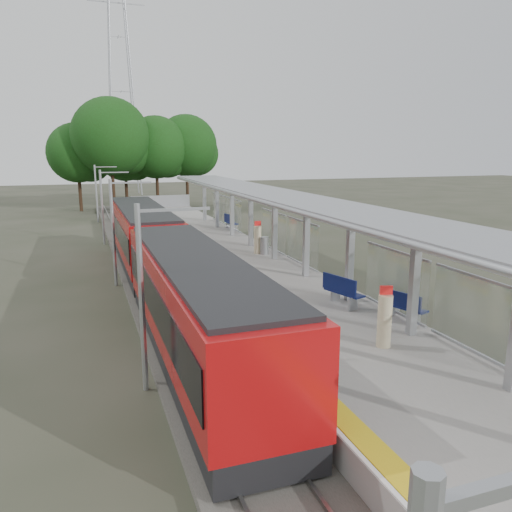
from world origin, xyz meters
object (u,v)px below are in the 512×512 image
Objects in this scene: train at (162,259)px; bench_far at (230,222)px; info_pillar_far at (258,240)px; info_pillar_near at (385,320)px; litter_bin at (264,246)px; bench_mid at (342,290)px; bench_near at (404,306)px.

bench_far is at bearing 62.01° from train.
train reaches higher than info_pillar_far.
info_pillar_far is (1.00, 14.17, -0.01)m from info_pillar_near.
info_pillar_near is 13.95m from litter_bin.
bench_far is 0.89× the size of info_pillar_near.
info_pillar_near reaches higher than bench_mid.
bench_near is 0.81× the size of info_pillar_near.
info_pillar_near reaches higher than bench_far.
info_pillar_near is at bearing -94.70° from info_pillar_far.
bench_mid reaches higher than bench_near.
bench_far is at bearing 82.96° from info_pillar_far.
train is at bearing -146.78° from litter_bin.
bench_near is at bearing -86.64° from litter_bin.
bench_mid is (5.88, -5.70, -0.44)m from train.
info_pillar_near is 1.01× the size of info_pillar_far.
info_pillar_far is (6.11, 4.48, -0.24)m from train.
litter_bin is at bearing 70.22° from bench_mid.
bench_near is 2.71m from info_pillar_near.
info_pillar_near is at bearing -159.30° from bench_near.
bench_near is 1.56× the size of litter_bin.
info_pillar_far is at bearing 71.96° from bench_mid.
bench_near is at bearing -77.45° from bench_mid.
info_pillar_near is at bearing -100.00° from bench_far.
bench_mid reaches higher than bench_far.
bench_mid is at bearing -44.13° from train.
bench_near is at bearing 59.97° from info_pillar_near.
info_pillar_near is (-2.01, -1.79, 0.29)m from bench_near.
info_pillar_near reaches higher than info_pillar_far.
bench_near is 0.82× the size of info_pillar_far.
train is 10.96m from info_pillar_near.
bench_mid is 4.07m from info_pillar_near.
bench_far is 0.90× the size of info_pillar_far.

